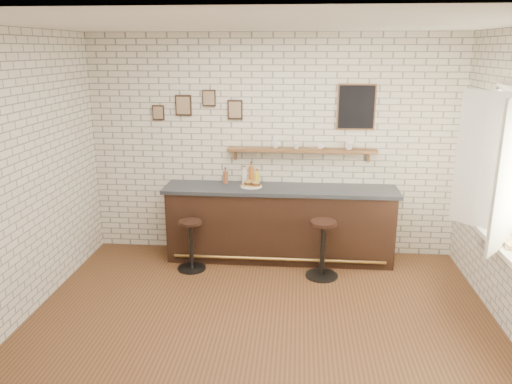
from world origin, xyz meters
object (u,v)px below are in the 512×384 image
bar_counter (280,223)px  shelf_cup_c (320,146)px  bitters_bottle_white (244,177)px  shelf_cup_d (349,146)px  condiment_bottle_yellow (257,178)px  ciabatta_sandwich (252,183)px  bitters_bottle_amber (251,175)px  bitters_bottle_brown (226,177)px  shelf_cup_a (276,145)px  book_lower (504,245)px  sandwich_plate (251,186)px  shelf_cup_b (296,146)px  book_upper (503,242)px  bar_stool_left (191,243)px  bar_stool_right (323,247)px

bar_counter → shelf_cup_c: size_ratio=27.97×
bitters_bottle_white → shelf_cup_d: size_ratio=2.25×
condiment_bottle_yellow → ciabatta_sandwich: bearing=-109.2°
bar_counter → shelf_cup_c: (0.52, 0.20, 1.04)m
bar_counter → bitters_bottle_amber: 0.76m
bar_counter → bitters_bottle_white: (-0.50, 0.16, 0.60)m
bitters_bottle_white → condiment_bottle_yellow: 0.17m
bitters_bottle_amber → bar_counter: bearing=-21.1°
condiment_bottle_yellow → bitters_bottle_white: bearing=180.0°
bitters_bottle_brown → bitters_bottle_white: (0.26, 0.00, 0.01)m
bitters_bottle_white → shelf_cup_a: shelf_cup_a is taller
shelf_cup_a → book_lower: shelf_cup_a is taller
sandwich_plate → ciabatta_sandwich: bearing=-0.0°
sandwich_plate → bitters_bottle_white: (-0.11, 0.14, 0.10)m
bitters_bottle_brown → shelf_cup_c: 1.35m
sandwich_plate → shelf_cup_d: (1.28, 0.19, 0.54)m
bar_counter → bitters_bottle_brown: size_ratio=13.96×
sandwich_plate → book_lower: 3.12m
shelf_cup_b → shelf_cup_c: 0.32m
condiment_bottle_yellow → book_upper: 3.14m
bar_stool_left → bitters_bottle_amber: bearing=40.1°
ciabatta_sandwich → bitters_bottle_brown: size_ratio=1.10×
bar_stool_left → shelf_cup_b: (1.33, 0.66, 1.18)m
bar_stool_left → shelf_cup_c: size_ratio=6.04×
shelf_cup_b → bar_stool_left: bearing=130.3°
bar_stool_right → shelf_cup_a: shelf_cup_a is taller
ciabatta_sandwich → bar_stool_right: size_ratio=0.33×
bar_stool_right → sandwich_plate: bearing=150.1°
shelf_cup_b → book_upper: shelf_cup_b is taller
ciabatta_sandwich → shelf_cup_a: shelf_cup_a is taller
bar_counter → bitters_bottle_brown: bitters_bottle_brown is taller
bar_counter → shelf_cup_a: 1.06m
sandwich_plate → bar_stool_right: size_ratio=0.38×
shelf_cup_c → bar_stool_right: bearing=178.8°
condiment_bottle_yellow → bitters_bottle_amber: bearing=180.0°
bitters_bottle_brown → sandwich_plate: bearing=-21.3°
bar_stool_right → shelf_cup_a: size_ratio=6.15×
ciabatta_sandwich → bitters_bottle_brown: bitters_bottle_brown is taller
bitters_bottle_brown → bar_stool_right: bearing=-27.6°
sandwich_plate → bar_stool_right: (0.95, -0.54, -0.62)m
ciabatta_sandwich → bitters_bottle_white: 0.20m
ciabatta_sandwich → book_upper: 3.10m
bitters_bottle_brown → shelf_cup_a: size_ratio=1.84×
shelf_cup_b → book_lower: bearing=-118.3°
bitters_bottle_brown → shelf_cup_d: (1.65, 0.05, 0.45)m
ciabatta_sandwich → shelf_cup_b: (0.58, 0.19, 0.48)m
shelf_cup_c → book_upper: size_ratio=0.45×
shelf_cup_a → ciabatta_sandwich: bearing=-174.6°
bitters_bottle_brown → shelf_cup_b: 1.05m
ciabatta_sandwich → shelf_cup_c: size_ratio=2.20×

